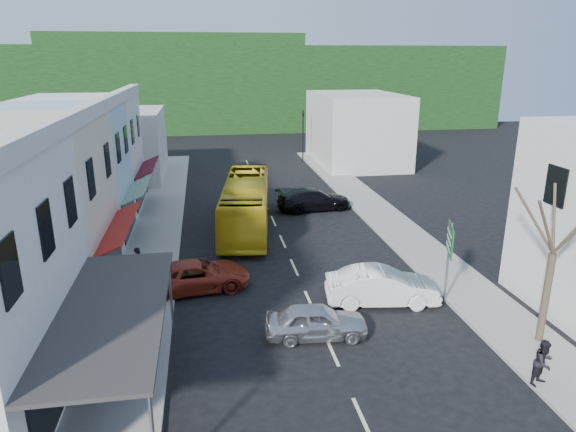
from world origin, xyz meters
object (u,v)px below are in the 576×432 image
object	(u,v)px
car_white	(382,289)
traffic_signal	(303,136)
car_silver	(316,321)
pedestrian_left	(139,263)
bus	(246,204)
pedestrian_right	(544,361)
car_red	(197,276)
street_tree	(553,253)
direction_sign	(448,264)

from	to	relation	value
car_white	traffic_signal	xyz separation A→B (m)	(2.69, 32.22, 1.96)
car_silver	pedestrian_left	distance (m)	9.80
car_white	pedestrian_left	bearing A→B (deg)	76.82
bus	car_white	distance (m)	12.64
car_silver	traffic_signal	xyz separation A→B (m)	(6.16, 34.55, 1.96)
car_white	pedestrian_right	distance (m)	7.45
car_white	car_red	xyz separation A→B (m)	(-8.11, 2.80, 0.00)
car_white	street_tree	world-z (taller)	street_tree
car_red	street_tree	xyz separation A→B (m)	(13.00, -6.98, 3.00)
car_silver	car_red	xyz separation A→B (m)	(-4.64, 5.13, 0.00)
bus	traffic_signal	xyz separation A→B (m)	(7.69, 20.64, 1.11)
car_red	pedestrian_right	bearing A→B (deg)	-138.07
pedestrian_left	traffic_signal	bearing A→B (deg)	-6.80
street_tree	traffic_signal	distance (m)	36.48
pedestrian_left	direction_sign	world-z (taller)	direction_sign
street_tree	traffic_signal	size ratio (longest dim) A/B	1.39
pedestrian_left	street_tree	size ratio (longest dim) A/B	0.23
direction_sign	traffic_signal	world-z (taller)	traffic_signal
bus	direction_sign	distance (m)	14.32
bus	direction_sign	bearing A→B (deg)	-49.23
car_red	car_white	bearing A→B (deg)	-117.00
car_white	street_tree	bearing A→B (deg)	-122.86
pedestrian_left	street_tree	world-z (taller)	street_tree
car_red	pedestrian_left	xyz separation A→B (m)	(-2.73, 1.32, 0.30)
street_tree	direction_sign	bearing A→B (deg)	118.83
pedestrian_left	car_red	bearing A→B (deg)	-96.93
car_white	car_red	distance (m)	8.59
pedestrian_left	direction_sign	xyz separation A→B (m)	(13.66, -4.54, 0.87)
pedestrian_right	street_tree	bearing A→B (deg)	33.74
car_silver	traffic_signal	bearing A→B (deg)	-5.34
car_silver	traffic_signal	size ratio (longest dim) A/B	0.83
car_white	pedestrian_right	xyz separation A→B (m)	(3.19, -6.73, 0.30)
car_white	street_tree	xyz separation A→B (m)	(4.89, -4.17, 3.00)
pedestrian_right	car_silver	bearing A→B (deg)	124.02
car_white	car_red	bearing A→B (deg)	78.59
car_silver	car_white	bearing A→B (deg)	-51.42
bus	car_red	distance (m)	9.35
car_white	traffic_signal	size ratio (longest dim) A/B	0.83
car_silver	pedestrian_right	xyz separation A→B (m)	(6.66, -4.40, 0.30)
car_silver	pedestrian_right	world-z (taller)	pedestrian_right
car_white	car_red	size ratio (longest dim) A/B	0.96
pedestrian_right	traffic_signal	bearing A→B (deg)	68.16
pedestrian_left	pedestrian_right	size ratio (longest dim) A/B	1.00
street_tree	car_silver	bearing A→B (deg)	167.56
traffic_signal	bus	bearing A→B (deg)	93.55
pedestrian_right	street_tree	distance (m)	4.09
car_red	pedestrian_left	world-z (taller)	pedestrian_left
street_tree	traffic_signal	bearing A→B (deg)	93.46
car_silver	car_white	xyz separation A→B (m)	(3.48, 2.33, 0.00)
pedestrian_left	pedestrian_right	world-z (taller)	same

